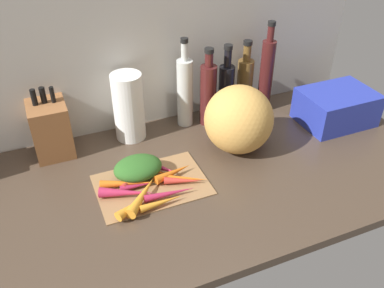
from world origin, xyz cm
name	(u,v)px	position (x,y,z in cm)	size (l,w,h in cm)	color
ground_plane	(187,179)	(0.00, 0.00, -1.50)	(170.00, 80.00, 3.00)	#47382B
wall_back	(145,46)	(0.00, 38.50, 30.00)	(170.00, 3.00, 60.00)	#BCB7AD
cutting_board	(152,184)	(-11.98, -0.02, 0.40)	(34.41, 23.78, 0.80)	#997047
carrot_0	(183,181)	(-2.92, -3.95, 1.99)	(2.38, 2.38, 11.81)	red
carrot_1	(173,173)	(-4.45, 0.72, 2.27)	(2.93, 2.93, 13.20)	orange
carrot_2	(144,173)	(-13.06, 3.91, 2.55)	(3.51, 3.51, 12.78)	orange
carrot_3	(184,178)	(-2.21, -2.83, 1.83)	(2.07, 2.07, 14.82)	orange
carrot_4	(170,193)	(-8.81, -7.93, 2.01)	(2.41, 2.41, 15.84)	#B2264C
carrot_5	(132,178)	(-17.23, 3.79, 1.88)	(2.15, 2.15, 10.87)	red
carrot_6	(162,202)	(-12.35, -10.64, 1.96)	(2.32, 2.32, 13.64)	orange
carrot_7	(132,207)	(-21.00, -9.46, 2.33)	(3.05, 3.05, 10.76)	orange
carrot_8	(164,169)	(-6.50, 3.92, 2.12)	(2.64, 2.64, 10.06)	#B2264C
carrot_9	(127,193)	(-20.78, -3.07, 2.41)	(3.22, 3.22, 16.46)	#B2264C
carrot_10	(128,183)	(-19.15, 1.27, 2.15)	(2.71, 2.71, 17.17)	orange
carrot_11	(143,195)	(-16.73, -6.09, 2.53)	(3.46, 3.46, 17.19)	orange
carrot_12	(136,186)	(-17.06, -0.51, 1.81)	(2.03, 2.03, 10.04)	#B2264C
carrot_greens_pile	(138,168)	(-14.68, 5.16, 4.08)	(15.52, 11.94, 6.57)	#2D6023
winter_squash	(239,120)	(22.22, 7.69, 11.84)	(23.70, 23.47, 23.69)	gold
knife_block	(50,128)	(-37.35, 30.77, 9.67)	(12.36, 15.32, 24.51)	brown
paper_towel_roll	(129,107)	(-10.17, 29.50, 12.44)	(10.86, 10.86, 24.87)	white
bottle_0	(185,91)	(11.62, 30.26, 13.89)	(5.89, 5.89, 34.21)	silver
bottle_1	(208,93)	(19.87, 27.53, 12.78)	(6.17, 6.17, 30.26)	#471919
bottle_2	(226,89)	(28.35, 29.42, 11.84)	(5.97, 5.97, 29.53)	black
bottle_3	(245,83)	(37.74, 31.77, 11.67)	(6.35, 6.35, 28.92)	brown
bottle_4	(266,74)	(45.00, 28.24, 15.55)	(5.30, 5.30, 36.36)	#471919
dish_rack	(336,107)	(65.54, 9.16, 6.33)	(26.90, 20.22, 12.66)	#2838AD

